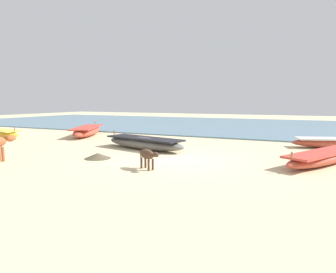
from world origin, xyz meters
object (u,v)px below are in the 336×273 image
object	(u,v)px
fishing_boat_2	(144,143)
fishing_boat_4	(325,157)
fishing_boat_3	(0,133)
calf_near_dark	(148,155)
fishing_boat_5	(87,131)

from	to	relation	value
fishing_boat_2	fishing_boat_4	distance (m)	7.27
fishing_boat_2	fishing_boat_3	distance (m)	9.98
fishing_boat_4	calf_near_dark	distance (m)	6.16
fishing_boat_3	fishing_boat_5	world-z (taller)	fishing_boat_5
fishing_boat_2	calf_near_dark	bearing A→B (deg)	134.86
fishing_boat_2	fishing_boat_5	xyz separation A→B (m)	(-5.90, 3.06, 0.02)
fishing_boat_2	calf_near_dark	size ratio (longest dim) A/B	4.80
fishing_boat_5	fishing_boat_3	bearing A→B (deg)	100.35
fishing_boat_3	fishing_boat_2	bearing A→B (deg)	8.12
fishing_boat_3	fishing_boat_4	bearing A→B (deg)	7.92
fishing_boat_4	calf_near_dark	size ratio (longest dim) A/B	4.84
fishing_boat_3	fishing_boat_4	distance (m)	17.25
fishing_boat_5	calf_near_dark	size ratio (longest dim) A/B	5.03
fishing_boat_3	calf_near_dark	size ratio (longest dim) A/B	3.87
calf_near_dark	fishing_boat_2	bearing A→B (deg)	148.35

